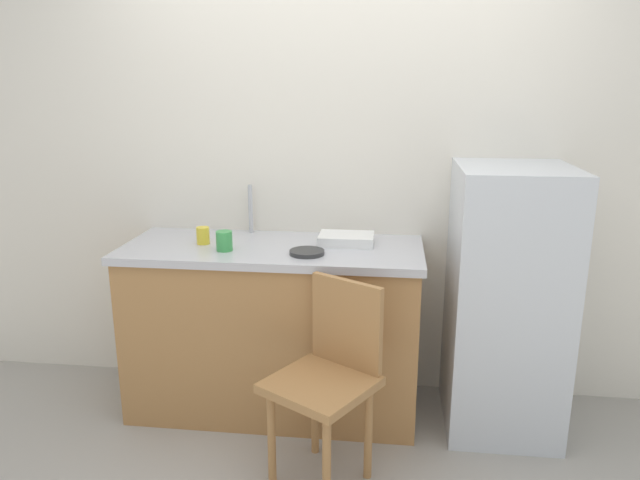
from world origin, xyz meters
TOP-DOWN VIEW (x-y plane):
  - back_wall at (0.00, 1.00)m, footprint 4.80×0.10m
  - cabinet_base at (-0.29, 0.65)m, footprint 1.49×0.60m
  - countertop at (-0.29, 0.65)m, footprint 1.53×0.64m
  - faucet at (-0.46, 0.90)m, footprint 0.02×0.02m
  - refrigerator at (0.88, 0.64)m, footprint 0.54×0.62m
  - chair at (0.06, 0.10)m, footprint 0.55×0.55m
  - dish_tray at (0.08, 0.73)m, footprint 0.28×0.20m
  - hotplate at (-0.09, 0.51)m, footprint 0.17×0.17m
  - cup_green at (-0.51, 0.53)m, footprint 0.08×0.08m
  - cup_yellow at (-0.65, 0.64)m, footprint 0.07×0.07m

SIDE VIEW (x-z plane):
  - cabinet_base at x=-0.29m, z-range 0.00..0.87m
  - chair at x=0.06m, z-range 0.05..0.94m
  - refrigerator at x=0.88m, z-range 0.00..1.33m
  - countertop at x=-0.29m, z-range 0.87..0.91m
  - hotplate at x=-0.09m, z-range 0.91..0.93m
  - dish_tray at x=0.08m, z-range 0.91..0.96m
  - cup_yellow at x=-0.65m, z-range 0.91..0.99m
  - cup_green at x=-0.51m, z-range 0.91..1.00m
  - faucet at x=-0.46m, z-range 0.91..1.17m
  - back_wall at x=0.00m, z-range 0.00..2.62m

